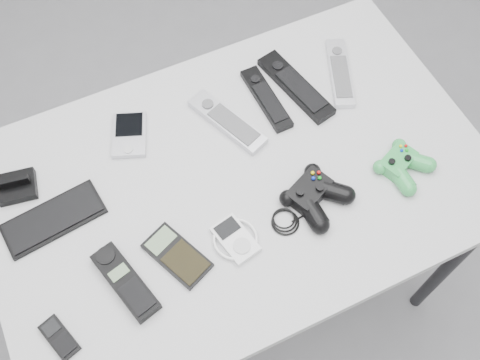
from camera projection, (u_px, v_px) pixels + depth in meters
name	position (u px, v px, depth m)	size (l,w,h in m)	color
floor	(222.00, 278.00, 2.01)	(3.50, 3.50, 0.00)	slate
desk	(238.00, 191.00, 1.37)	(1.17, 0.75, 0.79)	#ADADB0
pda_keyboard	(53.00, 219.00, 1.26)	(0.22, 0.09, 0.01)	black
dock_bracket	(15.00, 184.00, 1.28)	(0.09, 0.08, 0.05)	black
pda	(129.00, 134.00, 1.36)	(0.08, 0.12, 0.02)	#B5B5BD
remote_silver_a	(227.00, 121.00, 1.38)	(0.06, 0.22, 0.02)	#B5B5BD
remote_black_a	(266.00, 98.00, 1.41)	(0.05, 0.20, 0.02)	black
remote_black_b	(296.00, 86.00, 1.43)	(0.06, 0.24, 0.02)	black
remote_silver_b	(340.00, 72.00, 1.45)	(0.05, 0.22, 0.02)	silver
mobile_phone	(59.00, 338.00, 1.13)	(0.04, 0.09, 0.02)	black
cordless_handset	(125.00, 282.00, 1.18)	(0.06, 0.18, 0.03)	black
calculator	(177.00, 255.00, 1.21)	(0.08, 0.15, 0.01)	black
mp3_player	(235.00, 239.00, 1.23)	(0.10, 0.11, 0.02)	silver
controller_black	(314.00, 194.00, 1.27)	(0.24, 0.15, 0.05)	black
controller_green	(402.00, 164.00, 1.31)	(0.12, 0.13, 0.04)	#258A41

